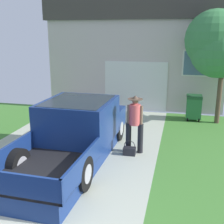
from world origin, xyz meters
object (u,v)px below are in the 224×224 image
at_px(pickup_truck, 77,132).
at_px(neighbor_tree, 219,44).
at_px(handbag, 129,150).
at_px(wheeled_trash_bin, 194,107).
at_px(person_with_hat, 135,122).
at_px(house_with_garage, 142,49).

bearing_deg(pickup_truck, neighbor_tree, 48.20).
height_order(handbag, wheeled_trash_bin, wheeled_trash_bin).
xyz_separation_m(handbag, neighbor_tree, (2.63, 3.98, 2.91)).
height_order(person_with_hat, handbag, person_with_hat).
relative_size(handbag, wheeled_trash_bin, 0.44).
xyz_separation_m(handbag, wheeled_trash_bin, (1.91, 4.11, 0.42)).
xyz_separation_m(house_with_garage, neighbor_tree, (3.46, -4.13, 0.44)).
xyz_separation_m(pickup_truck, person_with_hat, (1.56, 0.62, 0.23)).
distance_m(pickup_truck, house_with_garage, 8.72).
distance_m(handbag, neighbor_tree, 5.59).
bearing_deg(person_with_hat, wheeled_trash_bin, -113.92).
bearing_deg(handbag, person_with_hat, 68.62).
height_order(pickup_truck, person_with_hat, person_with_hat).
height_order(pickup_truck, house_with_garage, house_with_garage).
height_order(pickup_truck, handbag, pickup_truck).
xyz_separation_m(pickup_truck, wheeled_trash_bin, (3.37, 4.49, -0.17)).
height_order(handbag, house_with_garage, house_with_garage).
height_order(person_with_hat, wheeled_trash_bin, person_with_hat).
xyz_separation_m(handbag, house_with_garage, (-0.82, 8.11, 2.48)).
distance_m(handbag, house_with_garage, 8.52).
distance_m(house_with_garage, wheeled_trash_bin, 5.26).
distance_m(pickup_truck, person_with_hat, 1.70).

